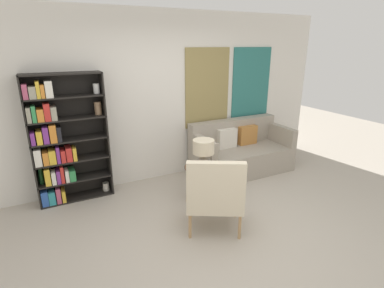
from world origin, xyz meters
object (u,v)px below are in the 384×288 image
(side_table, at_px, (201,170))
(couch, at_px, (240,152))
(bookshelf, at_px, (61,143))
(table_lamp, at_px, (203,151))
(armchair, at_px, (215,193))

(side_table, bearing_deg, couch, 28.86)
(bookshelf, relative_size, table_lamp, 4.51)
(couch, xyz_separation_m, table_lamp, (-1.12, -0.66, 0.42))
(bookshelf, distance_m, table_lamp, 1.99)
(bookshelf, height_order, table_lamp, bookshelf)
(armchair, xyz_separation_m, couch, (1.39, 1.43, -0.19))
(couch, relative_size, table_lamp, 4.31)
(armchair, height_order, table_lamp, armchair)
(bookshelf, xyz_separation_m, couch, (2.89, -0.25, -0.55))
(armchair, bearing_deg, side_table, 72.61)
(couch, height_order, side_table, couch)
(armchair, distance_m, table_lamp, 0.85)
(armchair, relative_size, couch, 0.55)
(bookshelf, xyz_separation_m, armchair, (1.50, -1.68, -0.35))
(armchair, bearing_deg, couch, 45.78)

